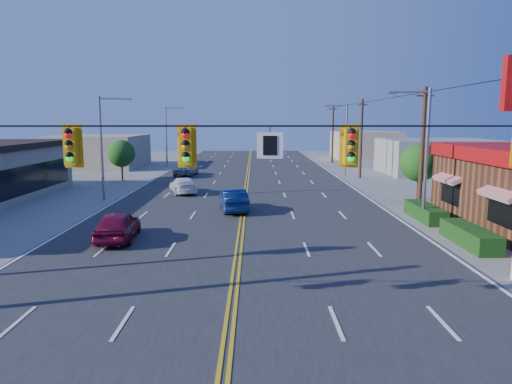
{
  "coord_description": "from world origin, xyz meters",
  "views": [
    {
      "loc": [
        0.76,
        -13.1,
        6.15
      ],
      "look_at": [
        0.84,
        12.09,
        2.2
      ],
      "focal_mm": 32.0,
      "sensor_mm": 36.0,
      "label": 1
    }
  ],
  "objects_px": {
    "signal_span": "(224,165)",
    "car_magenta": "(118,227)",
    "car_white": "(183,186)",
    "car_blue": "(233,201)",
    "car_silver": "(186,170)"
  },
  "relations": [
    {
      "from": "signal_span",
      "to": "car_blue",
      "type": "distance_m",
      "value": 18.05
    },
    {
      "from": "signal_span",
      "to": "car_blue",
      "type": "height_order",
      "value": "signal_span"
    },
    {
      "from": "signal_span",
      "to": "car_magenta",
      "type": "relative_size",
      "value": 5.47
    },
    {
      "from": "car_magenta",
      "to": "car_blue",
      "type": "bearing_deg",
      "value": -130.38
    },
    {
      "from": "car_white",
      "to": "car_silver",
      "type": "bearing_deg",
      "value": -100.68
    },
    {
      "from": "car_blue",
      "to": "car_silver",
      "type": "distance_m",
      "value": 21.32
    },
    {
      "from": "car_blue",
      "to": "car_silver",
      "type": "bearing_deg",
      "value": -82.96
    },
    {
      "from": "car_blue",
      "to": "car_silver",
      "type": "xyz_separation_m",
      "value": [
        -6.23,
        20.39,
        -0.12
      ]
    },
    {
      "from": "car_white",
      "to": "car_magenta",
      "type": "bearing_deg",
      "value": 68.47
    },
    {
      "from": "car_magenta",
      "to": "car_white",
      "type": "relative_size",
      "value": 0.97
    },
    {
      "from": "car_magenta",
      "to": "car_blue",
      "type": "xyz_separation_m",
      "value": [
        5.59,
        7.73,
        -0.01
      ]
    },
    {
      "from": "signal_span",
      "to": "car_white",
      "type": "distance_m",
      "value": 26.15
    },
    {
      "from": "signal_span",
      "to": "car_magenta",
      "type": "height_order",
      "value": "signal_span"
    },
    {
      "from": "car_blue",
      "to": "car_white",
      "type": "bearing_deg",
      "value": -69.07
    },
    {
      "from": "car_blue",
      "to": "car_silver",
      "type": "height_order",
      "value": "car_blue"
    }
  ]
}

